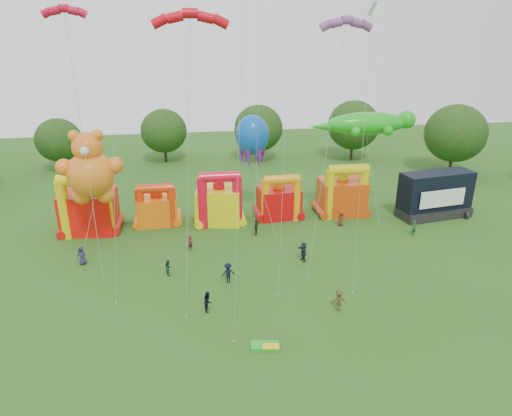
{
  "coord_description": "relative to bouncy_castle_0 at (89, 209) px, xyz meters",
  "views": [
    {
      "loc": [
        -4.51,
        -21.67,
        21.36
      ],
      "look_at": [
        1.7,
        18.0,
        5.59
      ],
      "focal_mm": 32.0,
      "sensor_mm": 36.0,
      "label": 1
    }
  ],
  "objects": [
    {
      "name": "ground",
      "position": [
        15.65,
        -27.82,
        -2.72
      ],
      "size": [
        160.0,
        160.0,
        0.0
      ],
      "primitive_type": "plane",
      "color": "#294F16",
      "rests_on": "ground"
    },
    {
      "name": "tree_ring",
      "position": [
        14.5,
        -27.21,
        3.54
      ],
      "size": [
        121.21,
        123.29,
        12.07
      ],
      "color": "#352314",
      "rests_on": "ground"
    },
    {
      "name": "bouncy_castle_0",
      "position": [
        0.0,
        0.0,
        0.0
      ],
      "size": [
        6.05,
        5.04,
        7.2
      ],
      "color": "red",
      "rests_on": "ground"
    },
    {
      "name": "bouncy_castle_1",
      "position": [
        7.39,
        1.1,
        -0.71
      ],
      "size": [
        4.73,
        3.87,
        5.25
      ],
      "color": "orange",
      "rests_on": "ground"
    },
    {
      "name": "bouncy_castle_2",
      "position": [
        14.61,
        0.25,
        -0.2
      ],
      "size": [
        5.74,
        4.96,
        6.62
      ],
      "color": "yellow",
      "rests_on": "ground"
    },
    {
      "name": "bouncy_castle_3",
      "position": [
        21.86,
        0.89,
        -0.55
      ],
      "size": [
        5.11,
        4.27,
        5.67
      ],
      "color": "red",
      "rests_on": "ground"
    },
    {
      "name": "bouncy_castle_4",
      "position": [
        29.76,
        0.8,
        -0.2
      ],
      "size": [
        5.58,
        4.55,
        6.66
      ],
      "color": "#D4400B",
      "rests_on": "ground"
    },
    {
      "name": "stage_trailer",
      "position": [
        40.57,
        -1.67,
        -0.02
      ],
      "size": [
        9.26,
        4.61,
        5.58
      ],
      "color": "black",
      "rests_on": "ground"
    },
    {
      "name": "teddy_bear_kite",
      "position": [
        1.56,
        -4.4,
        4.93
      ],
      "size": [
        6.52,
        4.63,
        12.53
      ],
      "color": "orange",
      "rests_on": "ground"
    },
    {
      "name": "gecko_kite",
      "position": [
        32.0,
        -0.51,
        6.5
      ],
      "size": [
        12.65,
        5.51,
        12.74
      ],
      "color": "#1BA918",
      "rests_on": "ground"
    },
    {
      "name": "octopus_kite",
      "position": [
        19.29,
        0.96,
        3.65
      ],
      "size": [
        3.94,
        9.23,
        12.26
      ],
      "color": "#0B4CB1",
      "rests_on": "ground"
    },
    {
      "name": "parafoil_kites",
      "position": [
        12.06,
        -11.63,
        8.86
      ],
      "size": [
        27.21,
        13.86,
        23.96
      ],
      "color": "red",
      "rests_on": "ground"
    },
    {
      "name": "diamond_kites",
      "position": [
        16.23,
        -13.66,
        12.93
      ],
      "size": [
        22.73,
        16.39,
        35.98
      ],
      "color": "red",
      "rests_on": "ground"
    },
    {
      "name": "folded_kite_bundle",
      "position": [
        15.97,
        -23.05,
        -2.58
      ],
      "size": [
        2.12,
        1.32,
        0.31
      ],
      "color": "green",
      "rests_on": "ground"
    },
    {
      "name": "spectator_0",
      "position": [
        0.54,
        -7.97,
        -1.79
      ],
      "size": [
        0.97,
        0.69,
        1.86
      ],
      "primitive_type": "imported",
      "rotation": [
        0.0,
        0.0,
        -0.11
      ],
      "color": "#29253D",
      "rests_on": "ground"
    },
    {
      "name": "spectator_1",
      "position": [
        11.01,
        -6.47,
        -1.92
      ],
      "size": [
        0.7,
        0.65,
        1.61
      ],
      "primitive_type": "imported",
      "rotation": [
        0.0,
        0.0,
        0.59
      ],
      "color": "#581927",
      "rests_on": "ground"
    },
    {
      "name": "spectator_2",
      "position": [
        8.88,
        -11.3,
        -1.96
      ],
      "size": [
        0.77,
        0.87,
        1.52
      ],
      "primitive_type": "imported",
      "rotation": [
        0.0,
        0.0,
        1.86
      ],
      "color": "#1A4125",
      "rests_on": "ground"
    },
    {
      "name": "spectator_3",
      "position": [
        14.22,
        -13.54,
        -1.76
      ],
      "size": [
        1.34,
        0.91,
        1.92
      ],
      "primitive_type": "imported",
      "rotation": [
        0.0,
        0.0,
        3.31
      ],
      "color": "black",
      "rests_on": "ground"
    },
    {
      "name": "spectator_4",
      "position": [
        18.26,
        -3.88,
        -1.76
      ],
      "size": [
        1.04,
        1.18,
        1.92
      ],
      "primitive_type": "imported",
      "rotation": [
        0.0,
        0.0,
        4.08
      ],
      "color": "#393317",
      "rests_on": "ground"
    },
    {
      "name": "spectator_5",
      "position": [
        21.96,
        -10.54,
        -1.74
      ],
      "size": [
        0.83,
        1.89,
        1.97
      ],
      "primitive_type": "imported",
      "rotation": [
        0.0,
        0.0,
        4.86
      ],
      "color": "#212237",
      "rests_on": "ground"
    },
    {
      "name": "spectator_6",
      "position": [
        28.45,
        -2.82,
        -1.9
      ],
      "size": [
        0.84,
        0.59,
        1.63
      ],
      "primitive_type": "imported",
      "rotation": [
        0.0,
        0.0,
        6.37
      ],
      "color": "#572119",
      "rests_on": "ground"
    },
    {
      "name": "spectator_7",
      "position": [
        35.59,
        -6.62,
        -1.84
      ],
      "size": [
        0.77,
        0.71,
        1.77
      ],
      "primitive_type": "imported",
      "rotation": [
        0.0,
        0.0,
        0.6
      ],
      "color": "#1C4721",
      "rests_on": "ground"
    },
    {
      "name": "spectator_8",
      "position": [
        12.18,
        -17.71,
        -1.87
      ],
      "size": [
        0.78,
        0.93,
        1.71
      ],
      "primitive_type": "imported",
      "rotation": [
        0.0,
        0.0,
        1.4
      ],
      "color": "black",
      "rests_on": "ground"
    },
    {
      "name": "spectator_9",
      "position": [
        22.66,
        -19.26,
        -1.81
      ],
      "size": [
        1.22,
        0.76,
        1.82
      ],
      "primitive_type": "imported",
      "rotation": [
        0.0,
        0.0,
        3.07
      ],
      "color": "#41381A",
      "rests_on": "ground"
    }
  ]
}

